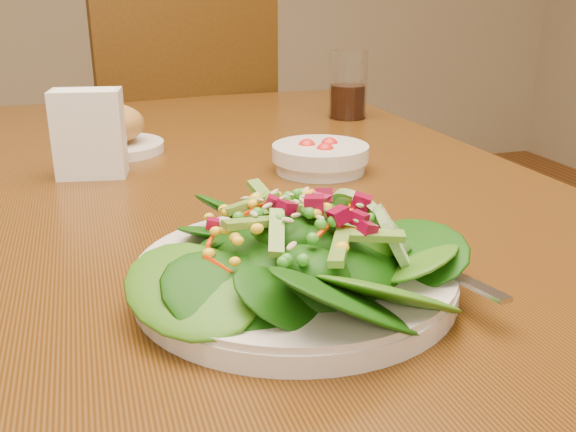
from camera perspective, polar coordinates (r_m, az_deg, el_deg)
The scene contains 7 objects.
dining_table at distance 0.91m, azimuth -6.46°, elevation -3.08°, with size 0.90×1.40×0.75m.
chair_far at distance 1.75m, azimuth -9.67°, elevation 4.12°, with size 0.53×0.54×1.01m.
salad_plate at distance 0.56m, azimuth 1.58°, elevation -3.47°, with size 0.28×0.28×0.08m.
bread_plate at distance 1.05m, azimuth -15.15°, elevation 7.15°, with size 0.15×0.15×0.08m.
tomato_bowl at distance 0.91m, azimuth 2.89°, elevation 5.24°, with size 0.14×0.14×0.04m.
drinking_glass at distance 1.29m, azimuth 5.36°, elevation 11.12°, with size 0.07×0.07×0.13m.
napkin_holder at distance 0.92m, azimuth -17.28°, elevation 7.20°, with size 0.10×0.07×0.12m.
Camera 1 is at (-0.16, -0.82, 1.00)m, focal length 40.00 mm.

